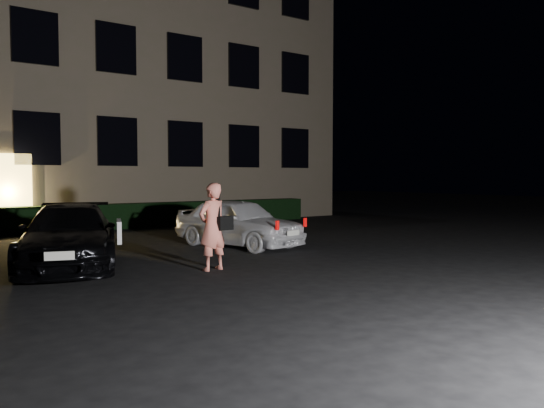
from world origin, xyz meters
TOP-DOWN VIEW (x-y plane):
  - ground at (0.00, 0.00)m, footprint 80.00×80.00m
  - building at (-0.00, 14.99)m, footprint 20.00×8.11m
  - hedge at (0.00, 10.50)m, footprint 15.00×0.70m
  - sedan at (-3.52, 3.48)m, footprint 2.95×4.56m
  - hatch at (0.79, 4.20)m, footprint 2.33×3.91m
  - man at (-1.40, 1.53)m, footprint 0.75×0.51m

SIDE VIEW (x-z plane):
  - ground at x=0.00m, z-range 0.00..0.00m
  - hedge at x=0.00m, z-range 0.00..0.85m
  - sedan at x=-3.52m, z-range 0.00..1.23m
  - hatch at x=0.79m, z-range 0.00..1.25m
  - man at x=-1.40m, z-range 0.00..1.67m
  - building at x=0.00m, z-range 0.00..12.00m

